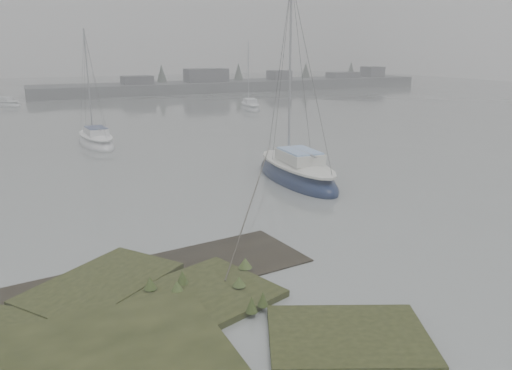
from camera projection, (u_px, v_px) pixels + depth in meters
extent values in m
plane|color=slate|center=(100.00, 134.00, 37.29)|extent=(160.00, 160.00, 0.00)
cube|color=#4C4F51|center=(241.00, 86.00, 75.81)|extent=(60.00, 8.00, 1.60)
cube|color=#424247|center=(137.00, 84.00, 68.01)|extent=(4.00, 3.00, 2.20)
cube|color=#424247|center=(206.00, 79.00, 72.10)|extent=(6.00, 3.00, 3.00)
cube|color=#424247|center=(279.00, 79.00, 77.21)|extent=(3.00, 3.00, 2.50)
cube|color=#424247|center=(343.00, 78.00, 82.31)|extent=(5.00, 3.00, 2.00)
cube|color=#424247|center=(372.00, 75.00, 84.73)|extent=(3.00, 3.00, 2.80)
cone|color=#384238|center=(162.00, 77.00, 71.21)|extent=(2.00, 2.00, 3.50)
cone|color=#384238|center=(238.00, 75.00, 76.25)|extent=(2.00, 2.00, 3.50)
cone|color=#384238|center=(306.00, 73.00, 81.29)|extent=(2.00, 2.00, 3.50)
cone|color=#384238|center=(351.00, 72.00, 85.07)|extent=(2.00, 2.00, 3.50)
ellipsoid|color=#0F1A39|center=(296.00, 178.00, 24.37)|extent=(2.76, 7.21, 1.72)
ellipsoid|color=silver|center=(297.00, 164.00, 24.18)|extent=(2.24, 6.28, 0.49)
cube|color=silver|center=(300.00, 157.00, 23.80)|extent=(1.67, 2.52, 0.51)
cube|color=#8BABDA|center=(300.00, 151.00, 23.72)|extent=(1.55, 2.31, 0.08)
cylinder|color=#939399|center=(290.00, 70.00, 23.82)|extent=(0.11, 0.11, 8.09)
cylinder|color=#939399|center=(302.00, 152.00, 23.54)|extent=(0.27, 2.83, 0.09)
ellipsoid|color=silver|center=(96.00, 144.00, 33.00)|extent=(2.40, 5.84, 1.38)
ellipsoid|color=silver|center=(96.00, 136.00, 32.85)|extent=(1.95, 5.08, 0.39)
cube|color=silver|center=(96.00, 131.00, 32.56)|extent=(1.40, 2.06, 0.41)
cube|color=navy|center=(96.00, 128.00, 32.50)|extent=(1.30, 1.89, 0.07)
cylinder|color=#939399|center=(88.00, 80.00, 32.51)|extent=(0.09, 0.09, 6.50)
cylinder|color=#939399|center=(96.00, 128.00, 32.37)|extent=(0.29, 2.27, 0.07)
ellipsoid|color=#A1A6AA|center=(250.00, 109.00, 51.96)|extent=(2.85, 5.48, 1.27)
ellipsoid|color=silver|center=(250.00, 104.00, 51.82)|extent=(2.36, 4.75, 0.36)
cube|color=silver|center=(250.00, 101.00, 51.53)|extent=(1.49, 2.00, 0.37)
cube|color=#B8BEC3|center=(250.00, 99.00, 51.47)|extent=(1.39, 1.84, 0.06)
cylinder|color=#939399|center=(249.00, 71.00, 51.59)|extent=(0.08, 0.08, 5.98)
cylinder|color=#939399|center=(251.00, 99.00, 51.33)|extent=(0.53, 2.05, 0.07)
ellipsoid|color=silver|center=(3.00, 105.00, 54.90)|extent=(4.53, 4.13, 1.12)
ellipsoid|color=white|center=(2.00, 101.00, 54.78)|extent=(3.87, 3.52, 0.32)
cube|color=white|center=(3.00, 99.00, 54.66)|extent=(1.85, 1.78, 0.33)
cube|color=silver|center=(3.00, 97.00, 54.61)|extent=(1.71, 1.64, 0.05)
cylinder|color=#939399|center=(4.00, 97.00, 54.58)|extent=(1.46, 1.23, 0.06)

